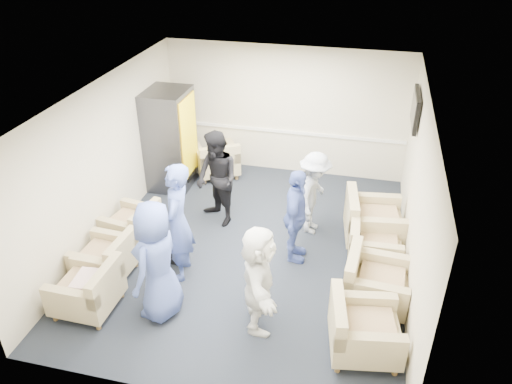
% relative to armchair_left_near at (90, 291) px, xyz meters
% --- Properties ---
extents(floor, '(6.00, 6.00, 0.00)m').
position_rel_armchair_left_near_xyz_m(floor, '(1.87, 1.92, -0.33)').
color(floor, black).
rests_on(floor, ground).
extents(ceiling, '(6.00, 6.00, 0.00)m').
position_rel_armchair_left_near_xyz_m(ceiling, '(1.87, 1.92, 2.37)').
color(ceiling, white).
rests_on(ceiling, back_wall).
extents(back_wall, '(5.00, 0.02, 2.70)m').
position_rel_armchair_left_near_xyz_m(back_wall, '(1.87, 4.92, 1.02)').
color(back_wall, beige).
rests_on(back_wall, floor).
extents(front_wall, '(5.00, 0.02, 2.70)m').
position_rel_armchair_left_near_xyz_m(front_wall, '(1.87, -1.08, 1.02)').
color(front_wall, beige).
rests_on(front_wall, floor).
extents(left_wall, '(0.02, 6.00, 2.70)m').
position_rel_armchair_left_near_xyz_m(left_wall, '(-0.63, 1.92, 1.02)').
color(left_wall, beige).
rests_on(left_wall, floor).
extents(right_wall, '(0.02, 6.00, 2.70)m').
position_rel_armchair_left_near_xyz_m(right_wall, '(4.37, 1.92, 1.02)').
color(right_wall, beige).
rests_on(right_wall, floor).
extents(chair_rail, '(4.98, 0.04, 0.06)m').
position_rel_armchair_left_near_xyz_m(chair_rail, '(1.87, 4.90, 0.57)').
color(chair_rail, white).
rests_on(chair_rail, back_wall).
extents(tv, '(0.10, 1.00, 0.58)m').
position_rel_armchair_left_near_xyz_m(tv, '(4.31, 3.72, 1.72)').
color(tv, black).
rests_on(tv, right_wall).
extents(armchair_left_near, '(0.84, 0.84, 0.66)m').
position_rel_armchair_left_near_xyz_m(armchair_left_near, '(0.00, 0.00, 0.00)').
color(armchair_left_near, tan).
rests_on(armchair_left_near, floor).
extents(armchair_left_mid, '(0.84, 0.84, 0.64)m').
position_rel_armchair_left_near_xyz_m(armchair_left_mid, '(-0.11, 0.73, -0.01)').
color(armchair_left_mid, tan).
rests_on(armchair_left_mid, floor).
extents(armchair_left_far, '(0.91, 0.91, 0.63)m').
position_rel_armchair_left_near_xyz_m(armchair_left_far, '(-0.12, 1.67, -0.02)').
color(armchair_left_far, tan).
rests_on(armchair_left_far, floor).
extents(armchair_right_near, '(1.01, 1.01, 0.70)m').
position_rel_armchair_left_near_xyz_m(armchair_right_near, '(3.76, 0.10, 0.02)').
color(armchair_right_near, tan).
rests_on(armchair_right_near, floor).
extents(armchair_right_midnear, '(0.95, 0.95, 0.71)m').
position_rel_armchair_left_near_xyz_m(armchair_right_midnear, '(3.88, 1.06, 0.02)').
color(armchair_right_midnear, tan).
rests_on(armchair_right_midnear, floor).
extents(armchair_right_midfar, '(0.85, 0.85, 0.66)m').
position_rel_armchair_left_near_xyz_m(armchair_right_midfar, '(3.83, 2.02, -0.00)').
color(armchair_right_midfar, tan).
rests_on(armchair_right_midfar, floor).
extents(armchair_right_far, '(1.07, 1.07, 0.76)m').
position_rel_armchair_left_near_xyz_m(armchair_right_far, '(3.78, 2.62, 0.05)').
color(armchair_right_far, tan).
rests_on(armchair_right_far, floor).
extents(armchair_corner, '(1.16, 1.16, 0.68)m').
position_rel_armchair_left_near_xyz_m(armchair_corner, '(0.55, 4.31, 0.01)').
color(armchair_corner, tan).
rests_on(armchair_corner, floor).
extents(vending_machine, '(0.82, 0.95, 2.01)m').
position_rel_armchair_left_near_xyz_m(vending_machine, '(-0.22, 3.73, 0.68)').
color(vending_machine, '#46474D').
rests_on(vending_machine, floor).
extents(backpack, '(0.30, 0.22, 0.48)m').
position_rel_armchair_left_near_xyz_m(backpack, '(0.82, 1.32, -0.08)').
color(backpack, black).
rests_on(backpack, floor).
extents(pillow, '(0.38, 0.48, 0.13)m').
position_rel_armchair_left_near_xyz_m(pillow, '(-0.01, 0.00, 0.17)').
color(pillow, beige).
rests_on(pillow, armchair_left_near).
extents(person_front_left, '(0.70, 0.96, 1.80)m').
position_rel_armchair_left_near_xyz_m(person_front_left, '(1.00, 0.18, 0.57)').
color(person_front_left, '#4357A2').
rests_on(person_front_left, floor).
extents(person_mid_left, '(0.55, 0.76, 1.91)m').
position_rel_armchair_left_near_xyz_m(person_mid_left, '(0.96, 1.04, 0.63)').
color(person_mid_left, '#4357A2').
rests_on(person_mid_left, floor).
extents(person_back_left, '(1.08, 1.06, 1.75)m').
position_rel_armchair_left_near_xyz_m(person_back_left, '(1.09, 2.61, 0.54)').
color(person_back_left, black).
rests_on(person_back_left, floor).
extents(person_back_right, '(0.68, 1.04, 1.51)m').
position_rel_armchair_left_near_xyz_m(person_back_right, '(2.79, 2.72, 0.42)').
color(person_back_right, silver).
rests_on(person_back_right, floor).
extents(person_mid_right, '(0.40, 0.95, 1.61)m').
position_rel_armchair_left_near_xyz_m(person_mid_right, '(2.62, 1.85, 0.47)').
color(person_mid_right, '#4357A2').
rests_on(person_mid_right, floor).
extents(person_front_right, '(0.77, 1.53, 1.58)m').
position_rel_armchair_left_near_xyz_m(person_front_right, '(2.39, 0.28, 0.46)').
color(person_front_right, white).
rests_on(person_front_right, floor).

